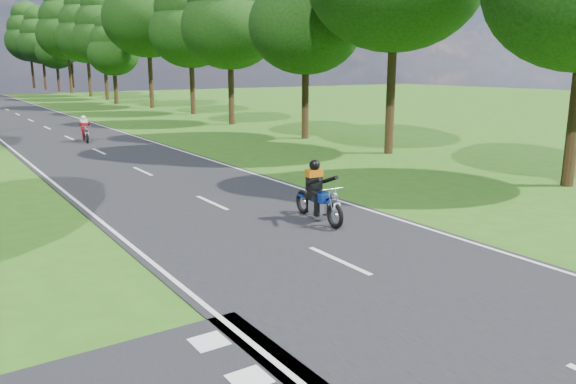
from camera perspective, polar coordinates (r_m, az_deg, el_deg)
ground at (r=10.47m, az=12.12°, el=-10.01°), size 160.00×160.00×0.00m
main_road at (r=57.23m, az=-26.66°, el=7.49°), size 7.00×140.00×0.02m
road_markings at (r=55.36m, az=-26.54°, el=7.38°), size 7.40×140.00×0.01m
rider_near_blue at (r=14.54m, az=3.13°, el=0.11°), size 0.80×1.96×1.59m
rider_far_red at (r=31.55m, az=-19.95°, el=6.07°), size 0.75×1.71×1.38m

